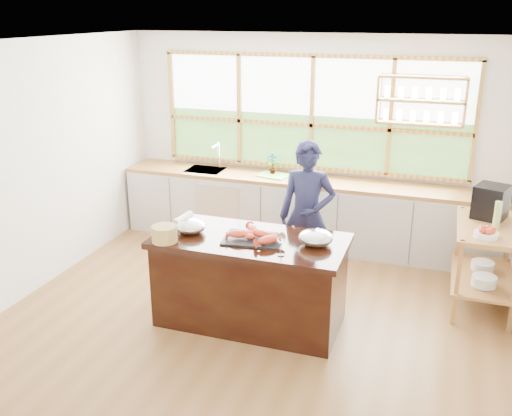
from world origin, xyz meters
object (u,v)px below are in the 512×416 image
at_px(espresso_machine, 491,202).
at_px(island, 250,280).
at_px(cook, 307,216).
at_px(wicker_basket, 165,234).

bearing_deg(espresso_machine, island, -128.42).
height_order(island, cook, cook).
distance_m(island, wicker_basket, 0.96).
distance_m(island, espresso_machine, 2.65).
distance_m(island, cook, 1.06).
bearing_deg(island, wicker_basket, -155.48).
relative_size(cook, wicker_basket, 6.97).
bearing_deg(wicker_basket, espresso_machine, 29.96).
bearing_deg(island, cook, 70.62).
bearing_deg(island, espresso_machine, 31.67).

